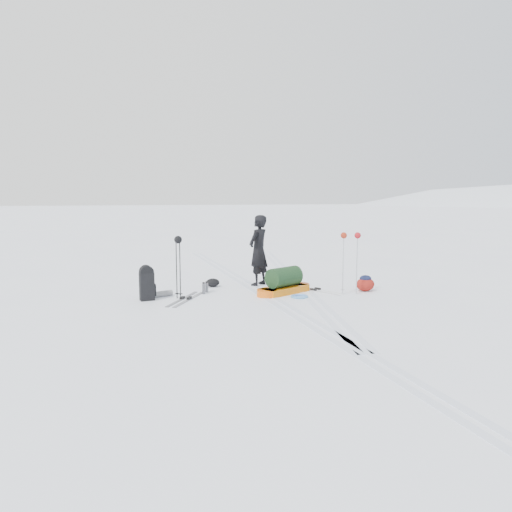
% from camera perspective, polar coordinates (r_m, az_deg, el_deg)
% --- Properties ---
extents(ground, '(200.00, 200.00, 0.00)m').
position_cam_1_polar(ground, '(12.48, 0.91, -4.41)').
color(ground, white).
rests_on(ground, ground).
extents(snow_hill_backdrop, '(359.50, 192.00, 162.45)m').
position_cam_1_polar(snow_hill_backdrop, '(136.47, 19.61, -24.91)').
color(snow_hill_backdrop, white).
rests_on(snow_hill_backdrop, ground).
extents(ski_tracks, '(3.38, 17.97, 0.01)m').
position_cam_1_polar(ski_tracks, '(13.46, 2.51, -3.55)').
color(ski_tracks, silver).
rests_on(ski_tracks, ground).
extents(skier, '(0.82, 0.82, 1.93)m').
position_cam_1_polar(skier, '(13.59, 0.28, 0.66)').
color(skier, black).
rests_on(skier, ground).
extents(pulk_sled, '(1.73, 1.30, 0.66)m').
position_cam_1_polar(pulk_sled, '(12.61, 3.22, -3.13)').
color(pulk_sled, orange).
rests_on(pulk_sled, ground).
extents(expedition_rucksack, '(0.81, 0.66, 0.83)m').
position_cam_1_polar(expedition_rucksack, '(12.05, -12.14, -3.12)').
color(expedition_rucksack, black).
rests_on(expedition_rucksack, ground).
extents(ski_poles_black, '(0.21, 0.19, 1.51)m').
position_cam_1_polar(ski_poles_black, '(11.99, -8.89, 0.99)').
color(ski_poles_black, black).
rests_on(ski_poles_black, ground).
extents(ski_poles_silver, '(0.48, 0.24, 1.55)m').
position_cam_1_polar(ski_poles_silver, '(12.53, 10.75, 1.53)').
color(ski_poles_silver, '#BABEC2').
rests_on(ski_poles_silver, ground).
extents(touring_skis_grey, '(1.07, 1.69, 0.07)m').
position_cam_1_polar(touring_skis_grey, '(12.00, -8.03, -4.87)').
color(touring_skis_grey, '#909298').
rests_on(touring_skis_grey, ground).
extents(touring_skis_white, '(1.04, 1.58, 0.06)m').
position_cam_1_polar(touring_skis_white, '(13.07, 6.83, -3.87)').
color(touring_skis_white, silver).
rests_on(touring_skis_white, ground).
extents(rope_coil, '(0.55, 0.55, 0.05)m').
position_cam_1_polar(rope_coil, '(12.17, 5.02, -4.61)').
color(rope_coil, '#5397CA').
rests_on(rope_coil, ground).
extents(small_daypack, '(0.52, 0.42, 0.42)m').
position_cam_1_polar(small_daypack, '(13.17, 12.38, -3.07)').
color(small_daypack, maroon).
rests_on(small_daypack, ground).
extents(thermos_pair, '(0.20, 0.30, 0.30)m').
position_cam_1_polar(thermos_pair, '(12.66, -5.83, -3.62)').
color(thermos_pair, '#5A5B62').
rests_on(thermos_pair, ground).
extents(stuff_sack, '(0.45, 0.40, 0.23)m').
position_cam_1_polar(stuff_sack, '(13.51, -4.97, -3.05)').
color(stuff_sack, black).
rests_on(stuff_sack, ground).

